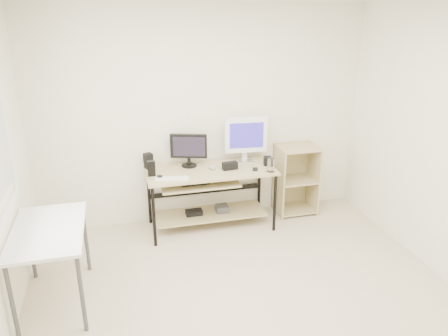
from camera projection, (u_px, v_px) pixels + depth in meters
name	position (u px, v px, depth m)	size (l,w,h in m)	color
room	(238.00, 174.00, 3.41)	(4.01, 4.01, 2.62)	beige
desk	(208.00, 186.00, 5.17)	(1.50, 0.65, 0.75)	tan
side_table	(49.00, 237.00, 3.78)	(0.60, 1.00, 0.75)	white
shelf_unit	(295.00, 179.00, 5.62)	(0.50, 0.40, 0.90)	tan
black_monitor	(189.00, 148.00, 5.12)	(0.43, 0.18, 0.40)	black
white_imac	(246.00, 136.00, 5.26)	(0.52, 0.17, 0.55)	silver
keyboard	(172.00, 178.00, 4.82)	(0.37, 0.10, 0.01)	white
mouse	(212.00, 167.00, 5.11)	(0.07, 0.11, 0.04)	#B6B6BB
center_speaker	(230.00, 166.00, 5.09)	(0.18, 0.08, 0.09)	black
speaker_left	(148.00, 160.00, 5.11)	(0.12, 0.12, 0.18)	black
speaker_right	(268.00, 161.00, 5.22)	(0.09, 0.09, 0.11)	black
audio_controller	(151.00, 168.00, 4.88)	(0.09, 0.05, 0.18)	black
volume_puck	(160.00, 177.00, 4.85)	(0.06, 0.06, 0.03)	black
smartphone	(255.00, 169.00, 5.09)	(0.06, 0.11, 0.01)	black
coaster	(271.00, 172.00, 5.02)	(0.10, 0.10, 0.01)	tan
drinking_glass	(271.00, 165.00, 4.99)	(0.08, 0.08, 0.16)	white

